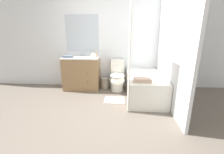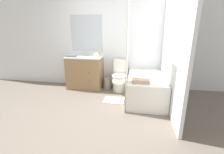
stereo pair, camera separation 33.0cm
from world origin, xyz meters
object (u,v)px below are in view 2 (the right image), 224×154
(wastebasket, at_px, (108,83))
(hand_towel_folded, at_px, (71,56))
(tissue_box, at_px, (97,55))
(toilet, at_px, (119,78))
(sink_faucet, at_px, (87,54))
(bathtub, at_px, (145,87))
(bath_towel_folded, at_px, (141,81))
(bath_mat, at_px, (114,100))
(soap_dispenser, at_px, (99,54))
(vanity_cabinet, at_px, (85,72))

(wastebasket, xyz_separation_m, hand_towel_folded, (-0.91, -0.18, 0.74))
(wastebasket, bearing_deg, tissue_box, 178.47)
(toilet, bearing_deg, sink_faucet, 163.49)
(toilet, xyz_separation_m, tissue_box, (-0.62, 0.15, 0.56))
(bathtub, height_order, tissue_box, tissue_box)
(bath_towel_folded, xyz_separation_m, bath_mat, (-0.55, 0.24, -0.56))
(bathtub, bearing_deg, tissue_box, 157.51)
(toilet, height_order, bath_towel_folded, toilet)
(bath_towel_folded, bearing_deg, sink_faucet, 141.46)
(tissue_box, bearing_deg, soap_dispenser, -24.03)
(tissue_box, xyz_separation_m, hand_towel_folded, (-0.63, -0.18, -0.02))
(soap_dispenser, bearing_deg, vanity_cabinet, -177.06)
(toilet, bearing_deg, tissue_box, 166.68)
(tissue_box, bearing_deg, toilet, -13.32)
(bathtub, bearing_deg, bath_towel_folded, -104.93)
(toilet, height_order, wastebasket, toilet)
(toilet, xyz_separation_m, bath_towel_folded, (0.51, -0.87, 0.23))
(soap_dispenser, relative_size, bath_mat, 0.38)
(sink_faucet, height_order, bath_towel_folded, sink_faucet)
(sink_faucet, relative_size, bathtub, 0.10)
(hand_towel_folded, xyz_separation_m, bath_towel_folded, (1.75, -0.84, -0.31))
(bath_towel_folded, bearing_deg, hand_towel_folded, 154.42)
(soap_dispenser, bearing_deg, sink_faucet, 157.40)
(vanity_cabinet, relative_size, bath_towel_folded, 2.83)
(wastebasket, xyz_separation_m, bath_mat, (0.29, -0.77, -0.13))
(hand_towel_folded, xyz_separation_m, bath_mat, (1.20, -0.60, -0.87))
(sink_faucet, distance_m, wastebasket, 0.97)
(sink_faucet, distance_m, bath_mat, 1.55)
(toilet, xyz_separation_m, wastebasket, (-0.34, 0.14, -0.20))
(sink_faucet, height_order, wastebasket, sink_faucet)
(bathtub, distance_m, bath_mat, 0.78)
(sink_faucet, bearing_deg, hand_towel_folded, -133.82)
(toilet, xyz_separation_m, bathtub, (0.64, -0.37, -0.07))
(tissue_box, height_order, bath_towel_folded, tissue_box)
(bathtub, relative_size, soap_dispenser, 8.69)
(bathtub, relative_size, wastebasket, 5.21)
(bathtub, height_order, wastebasket, bathtub)
(tissue_box, relative_size, bath_mat, 0.31)
(sink_faucet, relative_size, hand_towel_folded, 0.58)
(toilet, bearing_deg, bathtub, -30.31)
(soap_dispenser, bearing_deg, bathtub, -22.39)
(vanity_cabinet, bearing_deg, bathtub, -16.44)
(wastebasket, height_order, bath_mat, wastebasket)
(vanity_cabinet, distance_m, bath_towel_folded, 1.74)
(sink_faucet, distance_m, bathtub, 1.82)
(vanity_cabinet, relative_size, tissue_box, 6.68)
(wastebasket, xyz_separation_m, soap_dispenser, (-0.20, -0.03, 0.79))
(vanity_cabinet, xyz_separation_m, toilet, (0.94, -0.09, -0.10))
(sink_faucet, bearing_deg, bath_towel_folded, -38.54)
(bathtub, xyz_separation_m, tissue_box, (-1.26, 0.52, 0.63))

